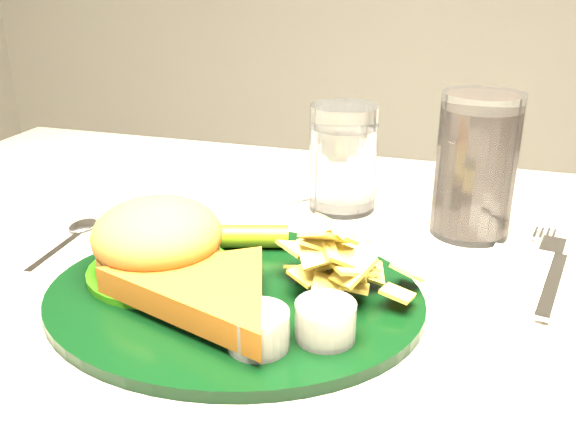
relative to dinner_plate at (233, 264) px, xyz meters
name	(u,v)px	position (x,y,z in m)	size (l,w,h in m)	color
dinner_plate	(233,264)	(0.00, 0.00, 0.00)	(0.34, 0.29, 0.08)	black
water_glass	(343,158)	(0.04, 0.26, 0.03)	(0.08, 0.08, 0.13)	white
cola_glass	(476,165)	(0.20, 0.22, 0.04)	(0.09, 0.09, 0.16)	black
fork_napkin	(551,279)	(0.28, 0.12, -0.03)	(0.14, 0.18, 0.01)	white
spoon	(55,250)	(-0.22, 0.04, -0.03)	(0.04, 0.14, 0.01)	silver
wrapped_straw	(251,207)	(-0.06, 0.22, -0.04)	(0.19, 0.07, 0.01)	white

